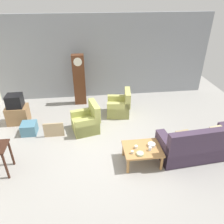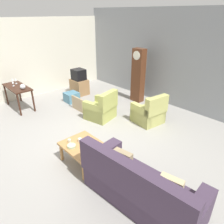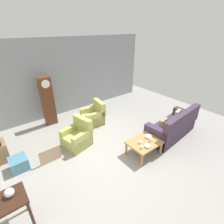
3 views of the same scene
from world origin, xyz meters
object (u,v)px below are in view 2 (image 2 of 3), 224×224
at_px(couch_floral, 140,188).
at_px(tv_stand_cabinet, 79,87).
at_px(coffee_table_wood, 84,148).
at_px(wine_glass_tall, 12,80).
at_px(framed_picture_leaning, 77,104).
at_px(wine_glass_mid, 16,80).
at_px(armchair_olive_near, 101,109).
at_px(bowl_shallow_green, 72,146).
at_px(cup_white_porcelain, 80,140).
at_px(cup_cream_tall, 69,141).
at_px(console_table_dark, 18,90).
at_px(bowl_white_stacked, 93,148).
at_px(cup_blue_rimmed, 84,148).
at_px(tv_crt, 79,74).
at_px(grandfather_clock, 138,76).
at_px(storage_box_blue, 72,97).
at_px(wine_glass_short, 13,83).
at_px(glass_dome_cloche, 23,87).
at_px(armchair_olive_far, 149,113).

height_order(couch_floral, tv_stand_cabinet, couch_floral).
height_order(coffee_table_wood, wine_glass_tall, wine_glass_tall).
distance_m(framed_picture_leaning, wine_glass_mid, 2.31).
xyz_separation_m(armchair_olive_near, framed_picture_leaning, (-1.00, -0.21, -0.07)).
xyz_separation_m(tv_stand_cabinet, bowl_shallow_green, (3.52, -2.63, 0.18)).
height_order(cup_white_porcelain, cup_cream_tall, cup_white_porcelain).
height_order(console_table_dark, cup_cream_tall, console_table_dark).
relative_size(cup_cream_tall, wine_glass_mid, 0.34).
bearing_deg(bowl_white_stacked, bowl_shallow_green, -141.60).
distance_m(couch_floral, bowl_shallow_green, 1.69).
bearing_deg(cup_blue_rimmed, tv_crt, 146.58).
height_order(console_table_dark, bowl_shallow_green, console_table_dark).
distance_m(grandfather_clock, storage_box_blue, 2.58).
height_order(coffee_table_wood, cup_white_porcelain, cup_white_porcelain).
xyz_separation_m(console_table_dark, bowl_shallow_green, (3.78, -0.31, -0.19)).
xyz_separation_m(armchair_olive_near, storage_box_blue, (-1.78, 0.05, -0.13)).
bearing_deg(wine_glass_short, wine_glass_mid, 137.77).
bearing_deg(cup_blue_rimmed, wine_glass_mid, 176.29).
xyz_separation_m(glass_dome_cloche, bowl_white_stacked, (3.74, -0.08, -0.38)).
relative_size(armchair_olive_near, wine_glass_tall, 5.13).
distance_m(armchair_olive_near, tv_crt, 2.43).
height_order(cup_cream_tall, bowl_white_stacked, cup_cream_tall).
height_order(framed_picture_leaning, cup_blue_rimmed, cup_blue_rimmed).
distance_m(glass_dome_cloche, cup_white_porcelain, 3.35).
bearing_deg(framed_picture_leaning, glass_dome_cloche, -130.58).
height_order(cup_cream_tall, wine_glass_tall, wine_glass_tall).
distance_m(couch_floral, grandfather_clock, 4.75).
bearing_deg(wine_glass_short, bowl_white_stacked, 0.58).
distance_m(console_table_dark, cup_cream_tall, 3.61).
height_order(console_table_dark, storage_box_blue, console_table_dark).
xyz_separation_m(armchair_olive_near, wine_glass_short, (-2.64, -1.63, 0.60)).
bearing_deg(console_table_dark, bowl_shallow_green, -4.76).
bearing_deg(tv_crt, wine_glass_tall, -107.58).
bearing_deg(storage_box_blue, bowl_shallow_green, -32.42).
bearing_deg(tv_stand_cabinet, cup_cream_tall, -37.52).
height_order(tv_stand_cabinet, cup_white_porcelain, tv_stand_cabinet).
xyz_separation_m(armchair_olive_far, coffee_table_wood, (0.19, -2.52, 0.08)).
height_order(framed_picture_leaning, bowl_shallow_green, bowl_shallow_green).
bearing_deg(wine_glass_tall, cup_white_porcelain, -1.47).
distance_m(cup_cream_tall, bowl_shallow_green, 0.19).
distance_m(coffee_table_wood, grandfather_clock, 3.94).
bearing_deg(armchair_olive_near, cup_white_porcelain, -53.35).
xyz_separation_m(storage_box_blue, wine_glass_short, (-0.86, -1.68, 0.73)).
relative_size(tv_crt, glass_dome_cloche, 2.82).
height_order(grandfather_clock, tv_stand_cabinet, grandfather_clock).
distance_m(tv_crt, bowl_shallow_green, 4.40).
bearing_deg(wine_glass_short, armchair_olive_far, 33.26).
height_order(armchair_olive_near, wine_glass_short, wine_glass_short).
distance_m(coffee_table_wood, console_table_dark, 3.91).
height_order(tv_crt, bowl_shallow_green, tv_crt).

